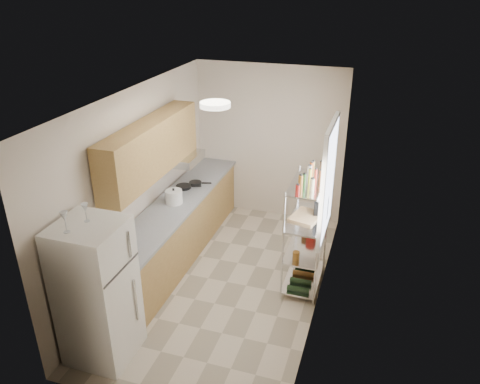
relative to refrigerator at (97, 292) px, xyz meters
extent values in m
cube|color=beige|center=(0.87, 1.65, -0.82)|extent=(2.50, 4.40, 0.01)
cube|color=white|center=(0.87, 1.65, 1.79)|extent=(2.50, 4.40, 0.01)
cube|color=beige|center=(0.87, 3.85, 0.48)|extent=(2.50, 0.01, 2.60)
cube|color=beige|center=(0.87, -0.56, 0.48)|extent=(2.50, 0.01, 2.60)
cube|color=beige|center=(-0.38, 1.65, 0.48)|extent=(0.01, 4.40, 2.60)
cube|color=beige|center=(2.12, 1.65, 0.48)|extent=(0.01, 4.40, 2.60)
cube|color=#AD874A|center=(-0.05, 2.09, -0.39)|extent=(0.60, 3.48, 0.86)
cube|color=#919399|center=(-0.03, 2.09, 0.06)|extent=(0.63, 3.51, 0.04)
cube|color=#B7BABC|center=(-0.07, 0.95, 0.06)|extent=(0.52, 0.44, 0.04)
cube|color=#B7BABC|center=(0.23, 3.45, -0.36)|extent=(0.01, 0.55, 0.72)
cube|color=#AD874A|center=(-0.18, 1.75, 0.99)|extent=(0.33, 2.20, 0.72)
cube|color=#B7BABC|center=(-0.13, 2.55, 0.57)|extent=(0.50, 0.60, 0.12)
cube|color=white|center=(2.10, 2.00, 0.73)|extent=(0.06, 1.00, 1.46)
cube|color=silver|center=(1.88, 1.95, -0.72)|extent=(0.45, 0.90, 0.02)
cube|color=silver|center=(1.88, 1.95, -0.27)|extent=(0.45, 0.90, 0.02)
cube|color=silver|center=(1.88, 1.95, 0.18)|extent=(0.45, 0.90, 0.02)
cube|color=silver|center=(1.88, 1.95, 0.68)|extent=(0.45, 0.90, 0.02)
cylinder|color=silver|center=(1.66, 1.51, -0.04)|extent=(0.02, 0.02, 1.55)
cylinder|color=silver|center=(1.66, 2.39, -0.04)|extent=(0.02, 0.02, 1.55)
cylinder|color=silver|center=(2.09, 1.51, -0.04)|extent=(0.02, 0.02, 1.55)
cylinder|color=silver|center=(2.09, 2.39, -0.04)|extent=(0.02, 0.02, 1.55)
cylinder|color=white|center=(0.87, 1.35, 1.75)|extent=(0.34, 0.34, 0.05)
cube|color=white|center=(0.00, 0.00, 0.00)|extent=(0.67, 0.67, 1.63)
cylinder|color=white|center=(-0.05, 2.03, 0.18)|extent=(0.24, 0.24, 0.20)
cylinder|color=black|center=(-0.13, 2.54, 0.10)|extent=(0.30, 0.30, 0.04)
cylinder|color=black|center=(-0.01, 2.73, 0.10)|extent=(0.24, 0.24, 0.04)
cube|color=tan|center=(1.85, 1.97, 0.21)|extent=(0.42, 0.49, 0.03)
cube|color=black|center=(2.02, 2.13, 0.35)|extent=(0.19, 0.27, 0.31)
cube|color=#B32016|center=(1.90, 2.28, -0.17)|extent=(0.14, 0.17, 0.18)
camera|label=1|loc=(2.66, -3.36, 3.07)|focal=35.00mm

